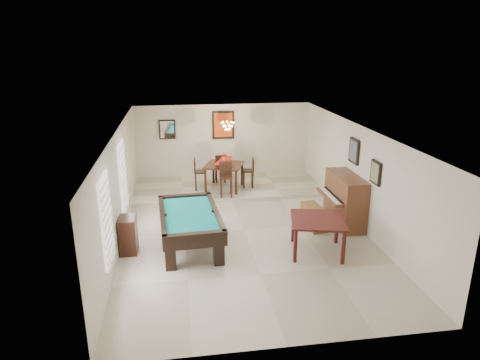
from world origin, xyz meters
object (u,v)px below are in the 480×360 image
object	(u,v)px
dining_chair_south	(226,180)
dining_chair_north	(220,168)
pool_table	(190,230)
apothecary_chest	(128,235)
upright_piano	(339,200)
chandelier	(228,123)
square_table	(317,236)
dining_chair_west	(200,174)
dining_table	(224,175)
dining_chair_east	(248,173)
flower_vase	(224,157)
piano_bench	(314,217)

from	to	relation	value
dining_chair_south	dining_chair_north	size ratio (longest dim) A/B	1.09
pool_table	apothecary_chest	distance (m)	1.40
upright_piano	chandelier	world-z (taller)	chandelier
square_table	dining_chair_west	distance (m)	5.05
square_table	chandelier	distance (m)	5.20
upright_piano	apothecary_chest	world-z (taller)	upright_piano
dining_chair_north	chandelier	distance (m)	1.69
square_table	dining_table	bearing A→B (deg)	109.88
dining_chair_south	chandelier	xyz separation A→B (m)	(0.18, 0.96, 1.56)
square_table	dining_chair_south	size ratio (longest dim) A/B	1.13
dining_chair_south	dining_chair_north	world-z (taller)	dining_chair_south
dining_table	dining_chair_west	bearing A→B (deg)	179.45
dining_chair_east	chandelier	xyz separation A→B (m)	(-0.62, 0.19, 1.60)
apothecary_chest	dining_chair_south	size ratio (longest dim) A/B	0.81
dining_chair_south	dining_chair_west	size ratio (longest dim) A/B	1.02
apothecary_chest	flower_vase	size ratio (longest dim) A/B	3.64
flower_vase	dining_chair_east	distance (m)	0.95
dining_chair_north	dining_chair_east	xyz separation A→B (m)	(0.82, -0.69, -0.00)
flower_vase	dining_chair_north	distance (m)	0.91
apothecary_chest	dining_chair_west	size ratio (longest dim) A/B	0.83
square_table	dining_table	distance (m)	4.73
piano_bench	apothecary_chest	world-z (taller)	apothecary_chest
upright_piano	flower_vase	world-z (taller)	upright_piano
pool_table	apothecary_chest	bearing A→B (deg)	179.42
square_table	upright_piano	size ratio (longest dim) A/B	0.74
upright_piano	dining_table	bearing A→B (deg)	132.03
piano_bench	chandelier	xyz separation A→B (m)	(-1.84, 3.26, 1.93)
chandelier	dining_chair_south	bearing A→B (deg)	-100.60
dining_chair_south	apothecary_chest	bearing A→B (deg)	-127.02
dining_chair_north	square_table	bearing A→B (deg)	108.49
square_table	flower_vase	xyz separation A→B (m)	(-1.61, 4.45, 0.75)
upright_piano	piano_bench	xyz separation A→B (m)	(-0.69, -0.07, -0.39)
square_table	dining_chair_north	bearing A→B (deg)	107.79
upright_piano	dining_chair_east	world-z (taller)	upright_piano
apothecary_chest	flower_vase	xyz separation A→B (m)	(2.63, 3.79, 0.73)
piano_bench	flower_vase	size ratio (longest dim) A/B	4.21
dining_chair_west	dining_chair_east	bearing A→B (deg)	-86.80
pool_table	dining_chair_south	world-z (taller)	dining_chair_south
upright_piano	dining_chair_north	size ratio (longest dim) A/B	1.67
upright_piano	apothecary_chest	xyz separation A→B (m)	(-5.31, -0.81, -0.24)
upright_piano	dining_chair_south	size ratio (longest dim) A/B	1.53
dining_chair_west	dining_chair_east	xyz separation A→B (m)	(1.53, 0.02, -0.03)
dining_chair_north	dining_chair_east	world-z (taller)	dining_chair_north
pool_table	dining_chair_east	size ratio (longest dim) A/B	2.60
dining_chair_south	chandelier	world-z (taller)	chandelier
pool_table	square_table	world-z (taller)	pool_table
dining_table	dining_chair_west	size ratio (longest dim) A/B	1.09
dining_chair_north	chandelier	xyz separation A→B (m)	(0.20, -0.50, 1.60)
dining_chair_south	chandelier	distance (m)	1.84
square_table	upright_piano	xyz separation A→B (m)	(1.08, 1.47, 0.26)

